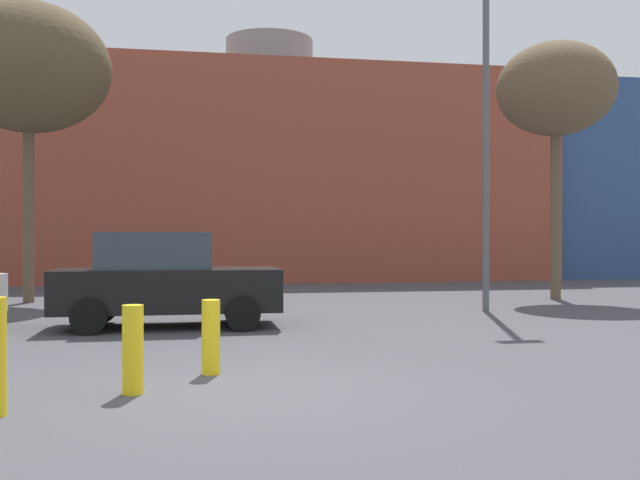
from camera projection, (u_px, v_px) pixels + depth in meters
ground_plane at (255, 391)px, 8.35m from camera, size 200.00×200.00×0.00m
building_backdrop at (269, 180)px, 33.10m from camera, size 41.75×10.35×10.92m
parked_car_2 at (165, 280)px, 14.33m from camera, size 4.39×2.15×1.90m
bare_tree_0 at (28, 69)px, 19.76m from camera, size 4.46×4.46×8.27m
bare_tree_1 at (556, 91)px, 20.82m from camera, size 3.39×3.39×7.48m
bollard_yellow_0 at (133, 349)px, 8.19m from camera, size 0.24×0.24×1.02m
bollard_yellow_2 at (211, 337)px, 9.38m from camera, size 0.24×0.24×0.98m
street_lamp at (486, 104)px, 17.40m from camera, size 0.80×0.24×9.01m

